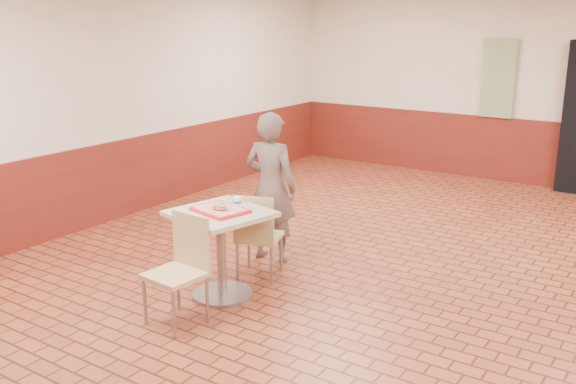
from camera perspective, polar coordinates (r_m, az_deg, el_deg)
The scene contains 11 objects.
room_shell at distance 5.65m, azimuth 9.91°, elevation 4.78°, with size 8.01×10.01×3.01m.
wainscot_band at distance 5.91m, azimuth 9.47°, elevation -4.79°, with size 8.00×10.00×1.00m.
promo_poster at distance 10.46m, azimuth 18.19°, elevation 9.58°, with size 0.50×0.03×1.20m, color gray.
main_table at distance 5.88m, azimuth -5.98°, elevation -4.23°, with size 0.78×0.78×0.82m.
chair_main_front at distance 5.47m, azimuth -9.43°, elevation -6.30°, with size 0.47×0.47×0.93m.
chair_main_back at distance 6.25m, azimuth -2.77°, elevation -3.58°, with size 0.51×0.51×0.88m.
customer at distance 6.69m, azimuth -1.53°, elevation 0.43°, with size 0.58×0.38×1.58m, color #62514C.
serving_tray at distance 5.79m, azimuth -6.06°, elevation -1.60°, with size 0.47×0.36×0.03m.
ring_donut at distance 5.90m, azimuth -6.12°, elevation -0.98°, with size 0.09×0.09×0.03m, color #BB9A44.
long_john_donut at distance 5.73m, azimuth -6.09°, elevation -1.41°, with size 0.15×0.11×0.04m.
paper_cup at distance 5.79m, azimuth -4.55°, elevation -0.90°, with size 0.08×0.08×0.10m.
Camera 1 is at (2.24, -5.09, 2.51)m, focal length 40.00 mm.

